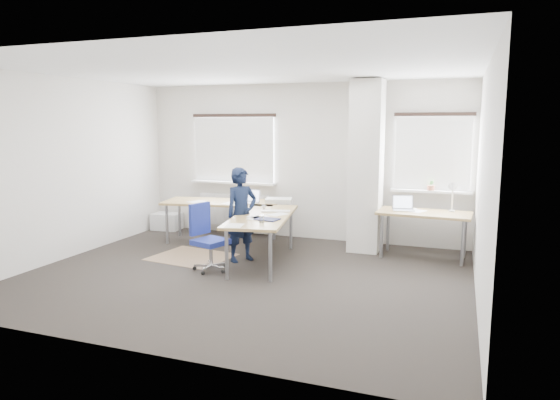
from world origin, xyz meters
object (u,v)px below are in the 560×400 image
(desk_main, at_px, (243,210))
(desk_side, at_px, (424,215))
(task_chair, at_px, (209,252))
(person, at_px, (242,215))

(desk_main, relative_size, desk_side, 1.96)
(task_chair, relative_size, person, 0.67)
(desk_side, bearing_deg, task_chair, -144.82)
(desk_main, xyz_separation_m, person, (0.21, -0.53, 0.03))
(desk_side, xyz_separation_m, person, (-2.61, -1.13, 0.03))
(desk_side, bearing_deg, desk_main, -164.59)
(desk_main, distance_m, person, 0.57)
(task_chair, bearing_deg, desk_main, 107.07)
(desk_side, height_order, person, person)
(desk_main, height_order, person, person)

